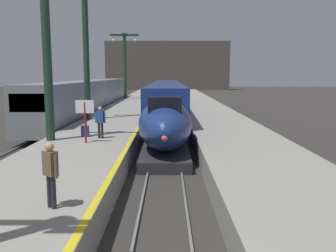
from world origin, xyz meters
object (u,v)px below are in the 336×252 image
(regional_train_adjacent, at_px, (94,96))
(rolling_suitcase, at_px, (87,131))
(passenger_near_edge, at_px, (102,120))
(passenger_mid_platform, at_px, (52,170))
(departure_info_board, at_px, (87,113))
(station_column_distant, at_px, (126,60))
(station_column_far, at_px, (87,39))
(highspeed_train_main, at_px, (168,101))
(station_column_mid, at_px, (48,33))

(regional_train_adjacent, bearing_deg, rolling_suitcase, -79.41)
(passenger_near_edge, bearing_deg, passenger_mid_platform, -86.42)
(departure_info_board, bearing_deg, regional_train_adjacent, 100.85)
(station_column_distant, bearing_deg, passenger_mid_platform, -85.82)
(station_column_far, bearing_deg, highspeed_train_main, 49.41)
(highspeed_train_main, bearing_deg, departure_info_board, -103.50)
(highspeed_train_main, relative_size, station_column_far, 3.84)
(highspeed_train_main, distance_m, station_column_mid, 17.38)
(highspeed_train_main, xyz_separation_m, regional_train_adjacent, (-8.10, 5.34, 0.21))
(station_column_mid, xyz_separation_m, station_column_far, (0.00, 8.83, 0.58))
(station_column_mid, bearing_deg, station_column_distant, 90.00)
(station_column_mid, bearing_deg, regional_train_adjacent, 95.97)
(passenger_near_edge, height_order, departure_info_board, departure_info_board)
(highspeed_train_main, height_order, departure_info_board, highspeed_train_main)
(station_column_mid, height_order, rolling_suitcase, station_column_mid)
(highspeed_train_main, xyz_separation_m, rolling_suitcase, (-4.37, -14.65, -0.57))
(highspeed_train_main, bearing_deg, station_column_mid, -110.58)
(station_column_far, xyz_separation_m, passenger_mid_platform, (3.11, -18.42, -4.98))
(departure_info_board, bearing_deg, rolling_suitcase, 103.82)
(passenger_near_edge, bearing_deg, regional_train_adjacent, 102.86)
(station_column_distant, height_order, departure_info_board, station_column_distant)
(passenger_near_edge, bearing_deg, highspeed_train_main, 77.23)
(station_column_mid, relative_size, departure_info_board, 4.21)
(station_column_mid, xyz_separation_m, passenger_mid_platform, (3.11, -9.59, -4.40))
(highspeed_train_main, height_order, rolling_suitcase, highspeed_train_main)
(passenger_mid_platform, xyz_separation_m, rolling_suitcase, (-1.57, 10.66, -0.69))
(station_column_far, relative_size, passenger_near_edge, 5.93)
(station_column_distant, bearing_deg, rolling_suitcase, -87.25)
(highspeed_train_main, distance_m, station_column_distant, 18.80)
(passenger_mid_platform, distance_m, departure_info_board, 9.00)
(highspeed_train_main, relative_size, passenger_near_edge, 22.80)
(regional_train_adjacent, height_order, station_column_distant, station_column_distant)
(rolling_suitcase, height_order, departure_info_board, departure_info_board)
(regional_train_adjacent, bearing_deg, passenger_mid_platform, -80.17)
(passenger_near_edge, xyz_separation_m, departure_info_board, (-0.51, -1.26, 0.52))
(station_column_far, bearing_deg, departure_info_board, -78.32)
(regional_train_adjacent, relative_size, station_column_distant, 4.05)
(regional_train_adjacent, xyz_separation_m, passenger_near_edge, (4.67, -20.47, -0.09))
(highspeed_train_main, bearing_deg, regional_train_adjacent, 146.61)
(highspeed_train_main, distance_m, station_column_far, 10.40)
(station_column_mid, relative_size, station_column_distant, 0.99)
(rolling_suitcase, distance_m, departure_info_board, 2.16)
(passenger_mid_platform, bearing_deg, rolling_suitcase, 98.40)
(station_column_distant, relative_size, rolling_suitcase, 9.21)
(departure_info_board, bearing_deg, passenger_mid_platform, -82.69)
(passenger_near_edge, distance_m, rolling_suitcase, 1.26)
(station_column_mid, xyz_separation_m, station_column_distant, (0.00, 32.97, 0.06))
(station_column_far, xyz_separation_m, passenger_near_edge, (2.47, -8.24, -4.98))
(station_column_distant, xyz_separation_m, passenger_near_edge, (2.47, -32.38, -4.46))
(station_column_far, bearing_deg, station_column_mid, -90.00)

